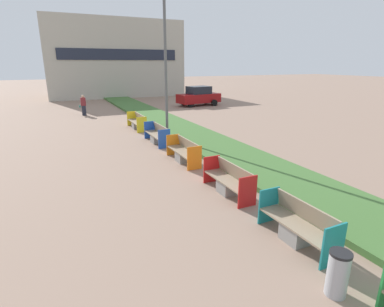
{
  "coord_description": "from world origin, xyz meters",
  "views": [
    {
      "loc": [
        -3.9,
        2.58,
        4.01
      ],
      "look_at": [
        0.9,
        12.76,
        0.6
      ],
      "focal_mm": 28.0,
      "sensor_mm": 36.0,
      "label": 1
    }
  ],
  "objects_px": {
    "bench_yellow_frame": "(137,123)",
    "litter_bin": "(338,274)",
    "bench_orange_frame": "(184,153)",
    "street_lamp_post": "(165,45)",
    "bench_red_frame": "(229,182)",
    "bench_teal_frame": "(298,227)",
    "parked_car_distant": "(199,96)",
    "pedestrian_walking": "(83,105)",
    "bench_blue_frame": "(157,136)"
  },
  "relations": [
    {
      "from": "bench_orange_frame",
      "to": "street_lamp_post",
      "type": "xyz_separation_m",
      "value": [
        0.61,
        3.57,
        4.49
      ]
    },
    {
      "from": "bench_orange_frame",
      "to": "street_lamp_post",
      "type": "bearing_deg",
      "value": 80.31
    },
    {
      "from": "parked_car_distant",
      "to": "litter_bin",
      "type": "bearing_deg",
      "value": -118.5
    },
    {
      "from": "bench_blue_frame",
      "to": "pedestrian_walking",
      "type": "height_order",
      "value": "pedestrian_walking"
    },
    {
      "from": "pedestrian_walking",
      "to": "parked_car_distant",
      "type": "bearing_deg",
      "value": 6.94
    },
    {
      "from": "bench_red_frame",
      "to": "bench_orange_frame",
      "type": "height_order",
      "value": "same"
    },
    {
      "from": "bench_yellow_frame",
      "to": "street_lamp_post",
      "type": "bearing_deg",
      "value": -80.84
    },
    {
      "from": "street_lamp_post",
      "to": "bench_orange_frame",
      "type": "bearing_deg",
      "value": -99.69
    },
    {
      "from": "bench_red_frame",
      "to": "pedestrian_walking",
      "type": "relative_size",
      "value": 1.34
    },
    {
      "from": "pedestrian_walking",
      "to": "parked_car_distant",
      "type": "relative_size",
      "value": 0.37
    },
    {
      "from": "bench_red_frame",
      "to": "litter_bin",
      "type": "height_order",
      "value": "bench_red_frame"
    },
    {
      "from": "street_lamp_post",
      "to": "pedestrian_walking",
      "type": "bearing_deg",
      "value": 106.43
    },
    {
      "from": "bench_orange_frame",
      "to": "pedestrian_walking",
      "type": "relative_size",
      "value": 1.4
    },
    {
      "from": "bench_teal_frame",
      "to": "bench_yellow_frame",
      "type": "distance_m",
      "value": 13.91
    },
    {
      "from": "bench_blue_frame",
      "to": "parked_car_distant",
      "type": "bearing_deg",
      "value": 55.01
    },
    {
      "from": "bench_red_frame",
      "to": "bench_orange_frame",
      "type": "distance_m",
      "value": 3.56
    },
    {
      "from": "bench_teal_frame",
      "to": "parked_car_distant",
      "type": "distance_m",
      "value": 23.52
    },
    {
      "from": "bench_blue_frame",
      "to": "bench_orange_frame",
      "type": "bearing_deg",
      "value": -90.02
    },
    {
      "from": "bench_yellow_frame",
      "to": "litter_bin",
      "type": "height_order",
      "value": "bench_yellow_frame"
    },
    {
      "from": "bench_blue_frame",
      "to": "litter_bin",
      "type": "relative_size",
      "value": 2.72
    },
    {
      "from": "bench_blue_frame",
      "to": "litter_bin",
      "type": "bearing_deg",
      "value": -93.02
    },
    {
      "from": "bench_orange_frame",
      "to": "litter_bin",
      "type": "xyz_separation_m",
      "value": [
        -0.61,
        -8.15,
        0.07
      ]
    },
    {
      "from": "bench_yellow_frame",
      "to": "litter_bin",
      "type": "bearing_deg",
      "value": -92.26
    },
    {
      "from": "bench_red_frame",
      "to": "pedestrian_walking",
      "type": "distance_m",
      "value": 17.82
    },
    {
      "from": "pedestrian_walking",
      "to": "parked_car_distant",
      "type": "distance_m",
      "value": 10.95
    },
    {
      "from": "litter_bin",
      "to": "parked_car_distant",
      "type": "relative_size",
      "value": 0.2
    },
    {
      "from": "bench_red_frame",
      "to": "bench_orange_frame",
      "type": "xyz_separation_m",
      "value": [
        0.0,
        3.56,
        0.0
      ]
    },
    {
      "from": "bench_blue_frame",
      "to": "bench_yellow_frame",
      "type": "xyz_separation_m",
      "value": [
        0.0,
        3.91,
        0.0
      ]
    },
    {
      "from": "bench_blue_frame",
      "to": "street_lamp_post",
      "type": "bearing_deg",
      "value": 12.94
    },
    {
      "from": "litter_bin",
      "to": "pedestrian_walking",
      "type": "distance_m",
      "value": 22.32
    },
    {
      "from": "parked_car_distant",
      "to": "bench_orange_frame",
      "type": "bearing_deg",
      "value": -126.16
    },
    {
      "from": "bench_orange_frame",
      "to": "bench_yellow_frame",
      "type": "relative_size",
      "value": 0.94
    },
    {
      "from": "bench_teal_frame",
      "to": "litter_bin",
      "type": "relative_size",
      "value": 2.35
    },
    {
      "from": "bench_red_frame",
      "to": "bench_orange_frame",
      "type": "relative_size",
      "value": 0.96
    },
    {
      "from": "litter_bin",
      "to": "parked_car_distant",
      "type": "distance_m",
      "value": 25.22
    },
    {
      "from": "litter_bin",
      "to": "street_lamp_post",
      "type": "height_order",
      "value": "street_lamp_post"
    },
    {
      "from": "bench_red_frame",
      "to": "street_lamp_post",
      "type": "xyz_separation_m",
      "value": [
        0.61,
        7.13,
        4.5
      ]
    },
    {
      "from": "bench_yellow_frame",
      "to": "pedestrian_walking",
      "type": "height_order",
      "value": "pedestrian_walking"
    },
    {
      "from": "bench_blue_frame",
      "to": "street_lamp_post",
      "type": "height_order",
      "value": "street_lamp_post"
    },
    {
      "from": "street_lamp_post",
      "to": "pedestrian_walking",
      "type": "relative_size",
      "value": 5.5
    },
    {
      "from": "bench_teal_frame",
      "to": "pedestrian_walking",
      "type": "relative_size",
      "value": 1.26
    },
    {
      "from": "bench_blue_frame",
      "to": "litter_bin",
      "type": "distance_m",
      "value": 11.6
    },
    {
      "from": "bench_teal_frame",
      "to": "bench_blue_frame",
      "type": "distance_m",
      "value": 9.99
    },
    {
      "from": "bench_red_frame",
      "to": "bench_blue_frame",
      "type": "relative_size",
      "value": 0.92
    },
    {
      "from": "bench_yellow_frame",
      "to": "parked_car_distant",
      "type": "distance_m",
      "value": 11.64
    },
    {
      "from": "bench_yellow_frame",
      "to": "pedestrian_walking",
      "type": "relative_size",
      "value": 1.5
    },
    {
      "from": "bench_orange_frame",
      "to": "bench_blue_frame",
      "type": "distance_m",
      "value": 3.43
    },
    {
      "from": "pedestrian_walking",
      "to": "litter_bin",
      "type": "bearing_deg",
      "value": -85.17
    },
    {
      "from": "bench_orange_frame",
      "to": "pedestrian_walking",
      "type": "height_order",
      "value": "pedestrian_walking"
    },
    {
      "from": "bench_teal_frame",
      "to": "street_lamp_post",
      "type": "bearing_deg",
      "value": 86.54
    }
  ]
}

